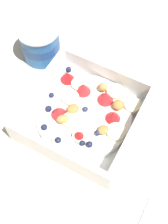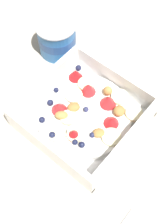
% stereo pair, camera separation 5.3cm
% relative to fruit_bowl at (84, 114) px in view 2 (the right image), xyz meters
% --- Properties ---
extents(ground_plane, '(2.40, 2.40, 0.00)m').
position_rel_fruit_bowl_xyz_m(ground_plane, '(0.02, 0.01, -0.02)').
color(ground_plane, beige).
extents(fruit_bowl, '(0.20, 0.20, 0.06)m').
position_rel_fruit_bowl_xyz_m(fruit_bowl, '(0.00, 0.00, 0.00)').
color(fruit_bowl, white).
rests_on(fruit_bowl, ground).
extents(spoon, '(0.03, 0.17, 0.01)m').
position_rel_fruit_bowl_xyz_m(spoon, '(0.17, -0.08, -0.02)').
color(spoon, silver).
rests_on(spoon, ground).
extents(yogurt_cup, '(0.09, 0.09, 0.08)m').
position_rel_fruit_bowl_xyz_m(yogurt_cup, '(-0.16, 0.10, 0.02)').
color(yogurt_cup, '#3370B7').
rests_on(yogurt_cup, ground).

